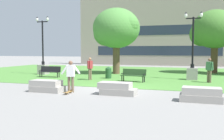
% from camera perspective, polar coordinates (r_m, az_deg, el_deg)
% --- Properties ---
extents(ground_plane, '(140.00, 140.00, 0.00)m').
position_cam_1_polar(ground_plane, '(15.78, 0.49, -3.96)').
color(ground_plane, gray).
extents(grass_lawn, '(40.00, 20.00, 0.02)m').
position_cam_1_polar(grass_lawn, '(25.41, 7.56, -0.82)').
color(grass_lawn, '#4C8438').
rests_on(grass_lawn, ground).
extents(concrete_block_center, '(1.81, 0.90, 0.64)m').
position_cam_1_polar(concrete_block_center, '(14.79, -14.01, -3.44)').
color(concrete_block_center, '#9E9991').
rests_on(concrete_block_center, ground).
extents(concrete_block_left, '(1.92, 0.90, 0.64)m').
position_cam_1_polar(concrete_block_left, '(13.41, 1.08, -4.11)').
color(concrete_block_left, '#9E9991').
rests_on(concrete_block_left, ground).
extents(concrete_block_right, '(1.80, 0.90, 0.64)m').
position_cam_1_polar(concrete_block_right, '(12.27, 18.84, -5.13)').
color(concrete_block_right, '#9E9991').
rests_on(concrete_block_right, ground).
extents(person_skateboarder, '(0.92, 0.60, 1.71)m').
position_cam_1_polar(person_skateboarder, '(14.24, -8.98, -0.99)').
color(person_skateboarder, brown).
rests_on(person_skateboarder, ground).
extents(skateboard, '(0.29, 1.03, 0.14)m').
position_cam_1_polar(skateboard, '(13.99, -9.44, -4.73)').
color(skateboard, olive).
rests_on(skateboard, ground).
extents(park_bench_near_left, '(1.84, 0.67, 0.90)m').
position_cam_1_polar(park_bench_near_left, '(22.60, -13.34, -0.19)').
color(park_bench_near_left, black).
rests_on(park_bench_near_left, grass_lawn).
extents(park_bench_near_right, '(1.85, 0.76, 0.90)m').
position_cam_1_polar(park_bench_near_right, '(18.88, 4.72, -0.96)').
color(park_bench_near_right, '#284723').
rests_on(park_bench_near_right, grass_lawn).
extents(lamp_post_center, '(1.32, 0.80, 5.38)m').
position_cam_1_polar(lamp_post_center, '(25.34, -14.77, 1.53)').
color(lamp_post_center, gray).
rests_on(lamp_post_center, grass_lawn).
extents(lamp_post_right, '(1.32, 0.80, 5.15)m').
position_cam_1_polar(lamp_post_right, '(20.89, 17.09, 0.81)').
color(lamp_post_right, gray).
rests_on(lamp_post_right, grass_lawn).
extents(tree_near_right, '(4.68, 4.46, 6.24)m').
position_cam_1_polar(tree_near_right, '(25.14, 0.84, 8.93)').
color(tree_near_right, brown).
rests_on(tree_near_right, grass_lawn).
extents(tree_far_left, '(4.63, 4.40, 6.18)m').
position_cam_1_polar(tree_far_left, '(27.59, 21.40, 8.14)').
color(tree_far_left, '#4C3823').
rests_on(tree_far_left, grass_lawn).
extents(trash_bin, '(0.49, 0.49, 0.96)m').
position_cam_1_polar(trash_bin, '(20.96, -0.78, -0.52)').
color(trash_bin, '#234C28').
rests_on(trash_bin, grass_lawn).
extents(person_bystander_near_lawn, '(0.57, 0.61, 1.71)m').
position_cam_1_polar(person_bystander_near_lawn, '(19.42, 20.44, 0.24)').
color(person_bystander_near_lawn, brown).
rests_on(person_bystander_near_lawn, grass_lawn).
extents(person_bystander_far_lawn, '(0.30, 0.66, 1.71)m').
position_cam_1_polar(person_bystander_far_lawn, '(19.94, -4.81, 0.60)').
color(person_bystander_far_lawn, brown).
rests_on(person_bystander_far_lawn, grass_lawn).
extents(building_facade_distant, '(24.45, 1.03, 10.61)m').
position_cam_1_polar(building_facade_distant, '(39.94, 9.70, 8.61)').
color(building_facade_distant, gray).
rests_on(building_facade_distant, ground).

